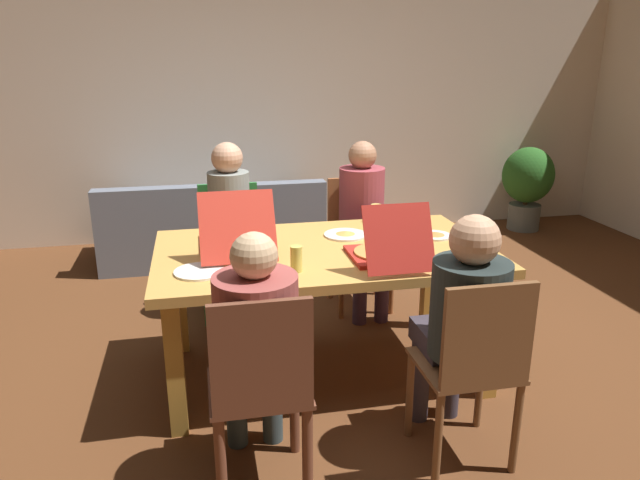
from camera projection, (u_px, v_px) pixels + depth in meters
The scene contains 21 objects.
ground_plane at pixel (323, 370), 3.55m from camera, with size 20.00×20.00×0.00m, color #5B331A.
back_wall at pixel (262, 107), 5.91m from camera, with size 7.62×0.12×2.63m, color beige.
dining_table at pixel (324, 263), 3.34m from camera, with size 1.88×1.10×0.78m.
chair_0 at pixel (230, 241), 4.24m from camera, with size 0.45×0.38×0.94m.
person_0 at pixel (231, 220), 4.04m from camera, with size 0.29×0.52×1.26m.
chair_1 at pixel (474, 363), 2.57m from camera, with size 0.43×0.41×0.94m.
person_1 at pixel (463, 313), 2.66m from camera, with size 0.35×0.53×1.18m.
chair_2 at pixel (357, 235), 4.39m from camera, with size 0.43×0.43×0.95m.
person_2 at pixel (363, 214), 4.19m from camera, with size 0.33×0.51×1.25m.
chair_3 at pixel (261, 391), 2.41m from camera, with size 0.42×0.40×0.95m.
person_3 at pixel (256, 335), 2.48m from camera, with size 0.35×0.50×1.16m.
pizza_box_0 at pixel (236, 239), 3.32m from camera, with size 0.40×0.61×0.36m.
pizza_box_1 at pixel (385, 251), 3.11m from camera, with size 0.35×0.50×0.34m.
plate_0 at pixel (435, 235), 3.53m from camera, with size 0.20×0.20×0.03m.
plate_1 at pixel (200, 271), 2.95m from camera, with size 0.26×0.26×0.01m.
plate_2 at pixel (345, 234), 3.54m from camera, with size 0.26×0.26×0.03m.
drinking_glass_0 at pixel (242, 263), 2.90m from camera, with size 0.07×0.07×0.13m, color #BD4B31.
drinking_glass_1 at pixel (376, 213), 3.81m from camera, with size 0.07×0.07×0.12m, color #DCC95E.
drinking_glass_2 at pixel (296, 259), 2.94m from camera, with size 0.06×0.06×0.13m, color #DBCB5A.
couch at pixel (214, 230), 5.45m from camera, with size 1.99×0.87×0.76m.
potted_plant at pixel (527, 182), 6.26m from camera, with size 0.54×0.54×0.90m.
Camera 1 is at (-0.66, -3.07, 1.83)m, focal length 32.87 mm.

